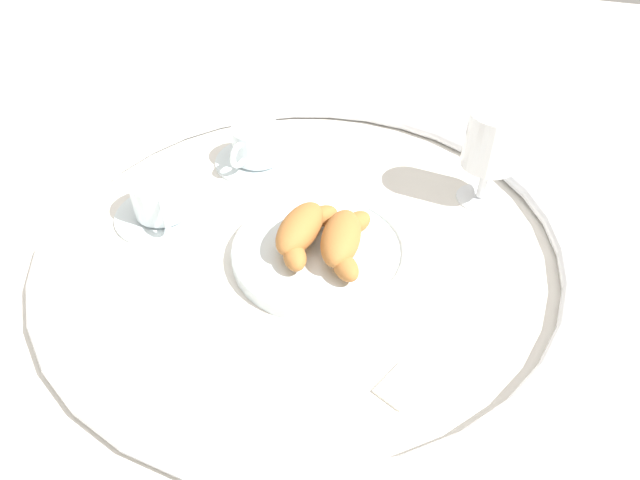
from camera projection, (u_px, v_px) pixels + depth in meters
The scene contains 9 objects.
ground_plane at pixel (306, 242), 0.76m from camera, with size 2.20×2.20×0.00m, color silver.
table_chrome_rim at pixel (306, 235), 0.76m from camera, with size 0.69×0.69×0.02m, color silver.
pastry_plate at pixel (320, 251), 0.73m from camera, with size 0.23×0.23×0.02m.
croissant_large at pixel (302, 230), 0.72m from camera, with size 0.14×0.07×0.04m.
croissant_small at pixel (343, 239), 0.71m from camera, with size 0.14×0.07×0.04m.
coffee_cup_near at pixel (257, 148), 0.89m from camera, with size 0.14×0.14×0.06m.
coffee_cup_far at pixel (161, 201), 0.79m from camera, with size 0.14×0.14×0.06m.
juice_glass_left at pixel (492, 144), 0.77m from camera, with size 0.08×0.08×0.14m.
sugar_packet at pixel (400, 384), 0.59m from camera, with size 0.05×0.03×0.01m, color white.
Camera 1 is at (0.54, 0.19, 0.51)m, focal length 32.18 mm.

